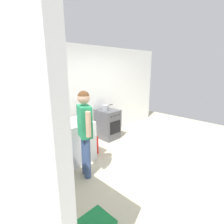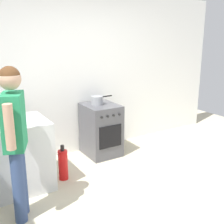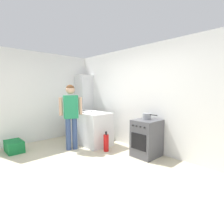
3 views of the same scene
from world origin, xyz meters
The scene contains 13 objects.
ground_plane centered at (0.00, 0.00, 0.00)m, with size 8.00×8.00×0.00m, color beige.
back_wall centered at (0.00, 1.95, 1.30)m, with size 6.00×0.10×2.60m, color white.
side_wall_left centered at (-2.60, 0.40, 1.30)m, with size 0.10×3.10×2.60m, color white.
counter_unit centered at (-1.35, 1.20, 0.45)m, with size 1.30×0.70×0.90m, color silver.
oven_left centered at (0.35, 1.58, 0.43)m, with size 0.53×0.62×0.85m.
pot centered at (0.31, 1.62, 0.92)m, with size 0.37×0.19×0.14m.
knife_paring centered at (-1.44, 1.00, 0.91)m, with size 0.21×0.08×0.01m.
knife_carving centered at (-1.63, 1.26, 0.90)m, with size 0.33×0.06×0.01m.
knife_bread centered at (-1.19, 1.23, 0.90)m, with size 0.35×0.10×0.01m.
person centered at (-1.23, 0.55, 0.99)m, with size 0.31×0.54×1.65m.
fire_extinguisher centered at (-0.52, 1.10, 0.22)m, with size 0.13×0.13×0.50m.
recycling_crate_lower centered at (-2.03, -0.59, 0.14)m, with size 0.52×0.36×0.28m, color #197238.
larder_cabinet centered at (-2.30, 1.68, 1.00)m, with size 0.48×0.44×2.00m, color silver.
Camera 3 is at (2.65, -1.66, 1.53)m, focal length 28.00 mm.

